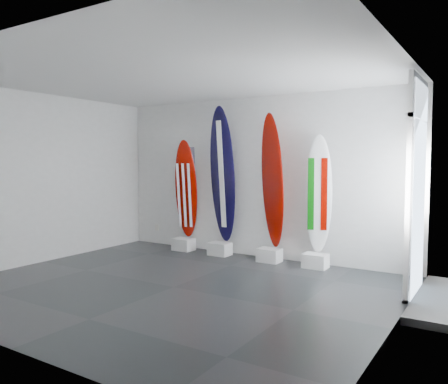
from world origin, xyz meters
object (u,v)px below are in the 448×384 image
Objects in this scene: surfboard_navy at (223,175)px; surfboard_swiss at (272,181)px; surfboard_usa at (186,189)px; surfboard_italy at (318,194)px.

surfboard_navy is 1.08× the size of surfboard_swiss.
surfboard_usa is 2.80m from surfboard_italy.
surfboard_italy is (1.92, 0.00, -0.30)m from surfboard_navy.
surfboard_italy is (2.80, 0.00, 0.01)m from surfboard_usa.
surfboard_italy reaches higher than surfboard_usa.
surfboard_navy is 1.95m from surfboard_italy.
surfboard_italy is at bearing 21.07° from surfboard_swiss.
surfboard_usa is at bearing -158.93° from surfboard_swiss.
surfboard_navy is 1.06m from surfboard_swiss.
surfboard_swiss is 1.21× the size of surfboard_italy.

